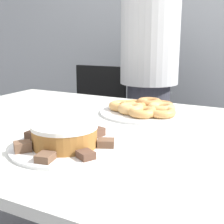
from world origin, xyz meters
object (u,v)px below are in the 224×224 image
person_standing (149,76)px  plate_donuts (144,112)px  office_chair_left (92,132)px  plate_cake (65,147)px  frosted_cake (65,135)px

person_standing → plate_donuts: bearing=-70.4°
person_standing → plate_donuts: (0.25, -0.72, -0.07)m
office_chair_left → plate_cake: bearing=-65.2°
person_standing → office_chair_left: size_ratio=1.82×
plate_donuts → plate_cake: bearing=-95.2°
person_standing → plate_cake: (0.21, -1.23, -0.07)m
person_standing → plate_cake: size_ratio=4.78×
plate_donuts → office_chair_left: bearing=136.5°
person_standing → plate_cake: person_standing is taller
person_standing → plate_cake: 1.25m
plate_cake → frosted_cake: (0.00, -0.00, 0.04)m
office_chair_left → frosted_cake: office_chair_left is taller
frosted_cake → plate_cake: bearing=110.6°
frosted_cake → office_chair_left: bearing=117.8°
office_chair_left → frosted_cake: (0.59, -1.12, 0.39)m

